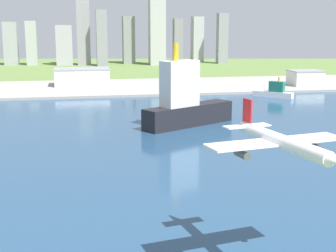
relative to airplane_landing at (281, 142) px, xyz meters
name	(u,v)px	position (x,y,z in m)	size (l,w,h in m)	color
ground_plane	(139,122)	(-9.28, 222.12, -37.15)	(2400.00, 2400.00, 0.00)	#5E7A3C
water_bay	(152,141)	(-9.28, 162.12, -37.08)	(840.00, 360.00, 0.15)	navy
industrial_pier	(116,87)	(-9.28, 412.12, -35.90)	(840.00, 140.00, 2.50)	#9A9890
airplane_landing	(281,142)	(0.00, 0.00, 0.00)	(40.75, 44.02, 12.65)	white
cargo_ship	(185,103)	(19.28, 200.98, -21.03)	(68.49, 47.46, 55.70)	black
ferry_boat	(274,92)	(131.69, 317.49, -31.55)	(32.38, 32.56, 19.41)	white
warehouse_main	(82,77)	(-45.09, 428.93, -25.43)	(59.37, 36.19, 18.41)	silver
warehouse_annex	(305,78)	(194.42, 382.46, -26.47)	(33.65, 28.29, 16.32)	silver
distant_skyline	(123,35)	(31.19, 742.32, 13.23)	(381.88, 76.04, 146.43)	#999B9F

